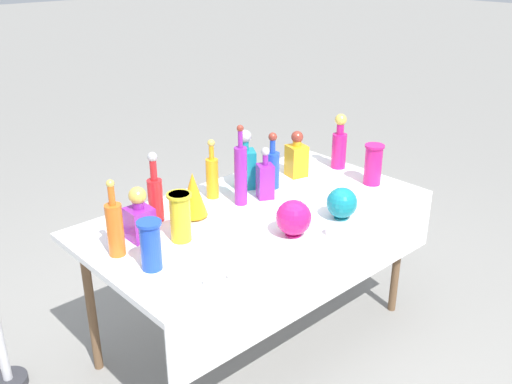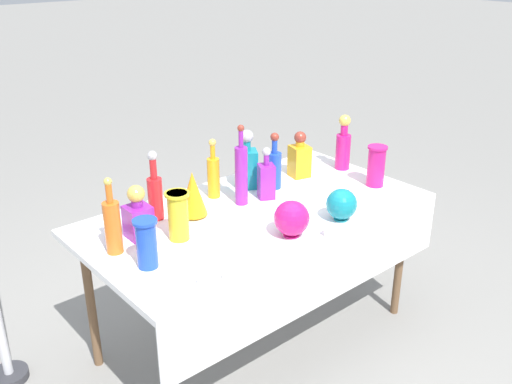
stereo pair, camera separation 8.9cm
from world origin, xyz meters
name	(u,v)px [view 1 (the left image)]	position (x,y,z in m)	size (l,w,h in m)	color
ground_plane	(256,336)	(0.00, 0.00, 0.00)	(40.00, 40.00, 0.00)	gray
display_table	(261,224)	(0.00, -0.04, 0.70)	(1.71, 0.92, 0.76)	white
tall_bottle_0	(155,194)	(-0.42, 0.24, 0.89)	(0.07, 0.07, 0.34)	red
tall_bottle_1	(339,145)	(0.76, 0.11, 0.90)	(0.09, 0.09, 0.32)	#C61972
tall_bottle_2	(241,173)	(0.00, 0.11, 0.92)	(0.06, 0.06, 0.41)	purple
tall_bottle_3	(115,227)	(-0.73, 0.08, 0.89)	(0.07, 0.07, 0.34)	orange
tall_bottle_4	(212,175)	(-0.06, 0.27, 0.88)	(0.06, 0.06, 0.32)	orange
tall_bottle_5	(272,167)	(0.26, 0.16, 0.88)	(0.08, 0.08, 0.31)	blue
square_decanter_0	(139,217)	(-0.58, 0.13, 0.87)	(0.11, 0.11, 0.25)	purple
square_decanter_1	(297,157)	(0.48, 0.19, 0.87)	(0.12, 0.12, 0.26)	orange
square_decanter_2	(265,179)	(0.14, 0.08, 0.87)	(0.11, 0.11, 0.28)	purple
square_decanter_3	(245,165)	(0.16, 0.26, 0.89)	(0.14, 0.14, 0.32)	teal
slender_vase_0	(373,163)	(0.70, -0.18, 0.88)	(0.11, 0.11, 0.22)	#C61972
slender_vase_1	(150,244)	(-0.68, -0.12, 0.87)	(0.10, 0.10, 0.21)	blue
slender_vase_2	(180,215)	(-0.45, 0.00, 0.88)	(0.11, 0.11, 0.22)	yellow
fluted_vase_0	(193,195)	(-0.27, 0.15, 0.88)	(0.14, 0.14, 0.23)	orange
round_bowl_0	(342,203)	(0.24, -0.34, 0.84)	(0.15, 0.15, 0.16)	teal
round_bowl_1	(294,218)	(-0.05, -0.31, 0.85)	(0.16, 0.16, 0.17)	#C61972
price_tag_left	(209,279)	(-0.58, -0.36, 0.78)	(0.06, 0.01, 0.03)	white
price_tag_center	(234,275)	(-0.49, -0.40, 0.78)	(0.05, 0.01, 0.04)	white
price_tag_right	(329,229)	(0.08, -0.41, 0.78)	(0.05, 0.01, 0.05)	white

